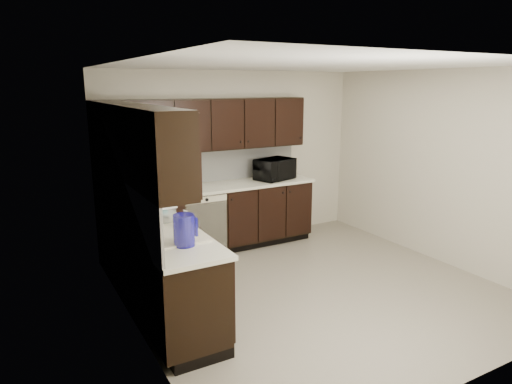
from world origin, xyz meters
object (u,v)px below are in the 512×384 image
storage_bin (150,215)px  blue_pitcher (184,230)px  sink (169,240)px  microwave (275,169)px  toaster_oven (174,180)px

storage_bin → blue_pitcher: blue_pitcher is taller
sink → blue_pitcher: size_ratio=2.95×
microwave → sink: bearing=-160.2°
toaster_oven → blue_pitcher: (-0.65, -2.12, 0.02)m
sink → storage_bin: size_ratio=1.85×
sink → storage_bin: 0.46m
blue_pitcher → microwave: bearing=25.7°
sink → microwave: 2.76m
microwave → blue_pitcher: 2.97m
toaster_oven → blue_pitcher: bearing=-84.2°
microwave → storage_bin: 2.55m
microwave → storage_bin: microwave is taller
microwave → blue_pitcher: size_ratio=2.00×
storage_bin → blue_pitcher: 0.81m
storage_bin → blue_pitcher: size_ratio=1.60×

